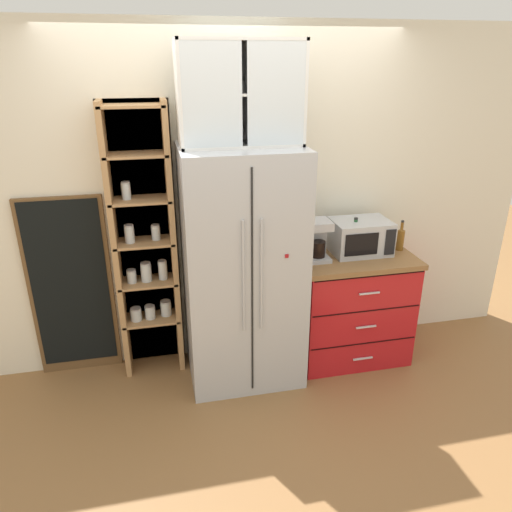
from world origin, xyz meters
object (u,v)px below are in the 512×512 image
coffee_maker (317,239)px  chalkboard_menu (71,288)px  bottle_amber (401,237)px  bottle_green (354,238)px  refrigerator (243,268)px  mug_navy (352,246)px  microwave (360,237)px

coffee_maker → chalkboard_menu: (-1.82, 0.26, -0.34)m
bottle_amber → chalkboard_menu: size_ratio=0.17×
bottle_amber → chalkboard_menu: chalkboard_menu is taller
coffee_maker → bottle_green: size_ratio=1.07×
coffee_maker → bottle_green: bearing=5.1°
bottle_amber → refrigerator: bearing=-176.9°
mug_navy → refrigerator: bearing=-172.5°
bottle_green → chalkboard_menu: 2.17m
mug_navy → chalkboard_menu: chalkboard_menu is taller
bottle_green → chalkboard_menu: bearing=173.8°
mug_navy → bottle_amber: 0.39m
refrigerator → bottle_amber: (1.28, 0.07, 0.11)m
bottle_green → microwave: bearing=14.7°
bottle_amber → bottle_green: size_ratio=0.84×
refrigerator → mug_navy: refrigerator is taller
bottle_amber → chalkboard_menu: (-2.53, 0.24, -0.28)m
refrigerator → mug_navy: (0.89, 0.12, 0.06)m
refrigerator → bottle_green: refrigerator is taller
coffee_maker → bottle_green: (0.32, 0.03, -0.03)m
refrigerator → microwave: (0.95, 0.09, 0.14)m
microwave → mug_navy: microwave is taller
refrigerator → microwave: 0.96m
mug_navy → bottle_amber: size_ratio=0.47×
coffee_maker → mug_navy: coffee_maker is taller
refrigerator → chalkboard_menu: 1.30m
mug_navy → coffee_maker: bearing=-168.1°
refrigerator → bottle_green: 0.91m
bottle_amber → microwave: bearing=176.2°
refrigerator → microwave: size_ratio=4.00×
mug_navy → bottle_green: (-0.00, -0.04, 0.08)m
coffee_maker → chalkboard_menu: size_ratio=0.22×
bottle_amber → bottle_green: bottle_green is taller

